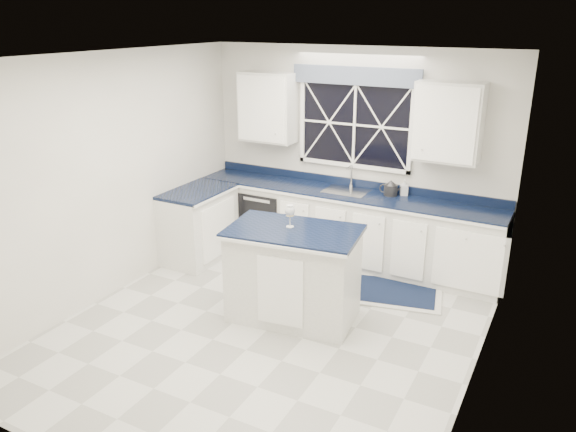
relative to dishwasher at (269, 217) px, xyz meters
The scene contains 13 objects.
ground 2.28m from the dishwasher, 60.57° to the right, with size 4.50×4.50×0.00m, color beige.
back_wall 1.48m from the dishwasher, 15.26° to the left, with size 4.00×0.10×2.70m, color silver.
base_cabinets 0.79m from the dishwasher, 12.13° to the right, with size 3.99×1.60×0.90m.
countertop 1.21m from the dishwasher, ahead, with size 3.98×0.64×0.04m, color black.
dishwasher is the anchor object (origin of this frame).
window 1.81m from the dishwasher, 12.95° to the left, with size 1.65×0.09×1.26m.
upper_cabinets 1.86m from the dishwasher, ahead, with size 3.10×0.34×0.90m.
faucet 1.31m from the dishwasher, 10.02° to the left, with size 0.05×0.20×0.30m.
island 2.00m from the dishwasher, 53.04° to the right, with size 1.43×0.97×1.00m.
rug 2.01m from the dishwasher, 17.77° to the right, with size 1.47×1.07×0.02m.
kettle 1.77m from the dishwasher, ahead, with size 0.28×0.17×0.19m.
wine_glass 2.07m from the dishwasher, 53.81° to the right, with size 0.10×0.10×0.24m.
soap_bottle 1.92m from the dishwasher, ahead, with size 0.09×0.09×0.20m, color silver.
Camera 1 is at (2.53, -4.36, 3.04)m, focal length 35.00 mm.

